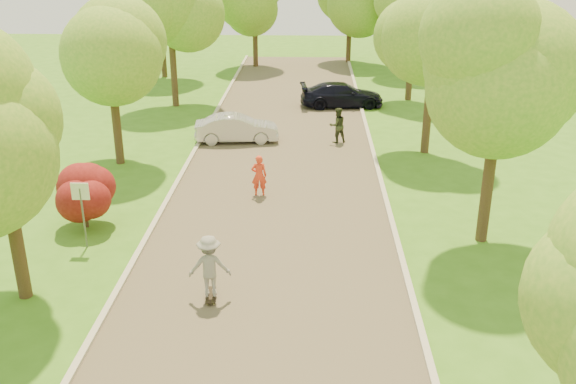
# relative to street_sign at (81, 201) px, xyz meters

# --- Properties ---
(ground) EXTENTS (100.00, 100.00, 0.00)m
(ground) POSITION_rel_street_sign_xyz_m (5.80, -4.00, -1.56)
(ground) COLOR #3B721B
(ground) RESTS_ON ground
(road) EXTENTS (8.00, 60.00, 0.01)m
(road) POSITION_rel_street_sign_xyz_m (5.80, 4.00, -1.56)
(road) COLOR #4C4438
(road) RESTS_ON ground
(curb_left) EXTENTS (0.18, 60.00, 0.12)m
(curb_left) POSITION_rel_street_sign_xyz_m (1.75, 4.00, -1.50)
(curb_left) COLOR #B2AD9E
(curb_left) RESTS_ON ground
(curb_right) EXTENTS (0.18, 60.00, 0.12)m
(curb_right) POSITION_rel_street_sign_xyz_m (9.85, 4.00, -1.50)
(curb_right) COLOR #B2AD9E
(curb_right) RESTS_ON ground
(street_sign) EXTENTS (0.55, 0.06, 2.17)m
(street_sign) POSITION_rel_street_sign_xyz_m (0.00, 0.00, 0.00)
(street_sign) COLOR #59595E
(street_sign) RESTS_ON ground
(red_shrub) EXTENTS (1.70, 1.70, 1.95)m
(red_shrub) POSITION_rel_street_sign_xyz_m (-0.50, 1.50, -0.47)
(red_shrub) COLOR #382619
(red_shrub) RESTS_ON ground
(tree_l_mida) EXTENTS (4.71, 4.60, 7.39)m
(tree_l_mida) POSITION_rel_street_sign_xyz_m (-0.50, -3.00, 3.61)
(tree_l_mida) COLOR #382619
(tree_l_mida) RESTS_ON ground
(tree_l_midb) EXTENTS (4.30, 4.20, 6.62)m
(tree_l_midb) POSITION_rel_street_sign_xyz_m (-1.01, 8.00, 3.02)
(tree_l_midb) COLOR #382619
(tree_l_midb) RESTS_ON ground
(tree_l_far) EXTENTS (4.92, 4.80, 7.79)m
(tree_l_far) POSITION_rel_street_sign_xyz_m (-0.59, 18.00, 3.90)
(tree_l_far) COLOR #382619
(tree_l_far) RESTS_ON ground
(tree_r_mida) EXTENTS (5.13, 5.00, 7.95)m
(tree_r_mida) POSITION_rel_street_sign_xyz_m (12.82, 1.00, 3.97)
(tree_r_mida) COLOR #382619
(tree_r_mida) RESTS_ON ground
(tree_r_midb) EXTENTS (4.51, 4.40, 7.01)m
(tree_r_midb) POSITION_rel_street_sign_xyz_m (12.40, 10.00, 3.32)
(tree_r_midb) COLOR #382619
(tree_r_midb) RESTS_ON ground
(silver_sedan) EXTENTS (4.06, 1.80, 1.30)m
(silver_sedan) POSITION_rel_street_sign_xyz_m (3.50, 11.28, -0.92)
(silver_sedan) COLOR #BAB9BE
(silver_sedan) RESTS_ON ground
(dark_sedan) EXTENTS (4.88, 2.38, 1.37)m
(dark_sedan) POSITION_rel_street_sign_xyz_m (8.75, 18.18, -0.88)
(dark_sedan) COLOR black
(dark_sedan) RESTS_ON ground
(longboard) EXTENTS (0.35, 0.92, 0.10)m
(longboard) POSITION_rel_street_sign_xyz_m (4.39, -2.92, -1.47)
(longboard) COLOR black
(longboard) RESTS_ON ground
(skateboarder) EXTENTS (1.19, 0.77, 1.75)m
(skateboarder) POSITION_rel_street_sign_xyz_m (4.39, -2.92, -0.57)
(skateboarder) COLOR gray
(skateboarder) RESTS_ON longboard
(person_striped) EXTENTS (0.61, 0.43, 1.59)m
(person_striped) POSITION_rel_street_sign_xyz_m (5.11, 4.54, -0.77)
(person_striped) COLOR red
(person_striped) RESTS_ON ground
(person_olive) EXTENTS (1.00, 0.90, 1.69)m
(person_olive) POSITION_rel_street_sign_xyz_m (8.27, 11.31, -0.72)
(person_olive) COLOR #2D3520
(person_olive) RESTS_ON ground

